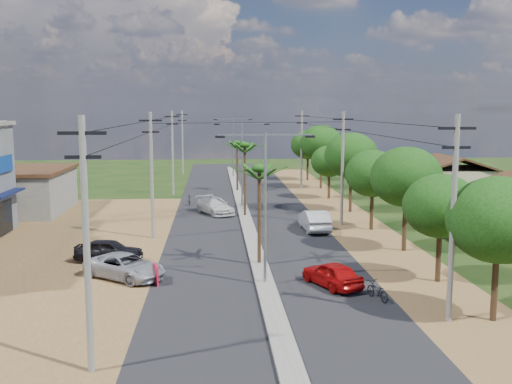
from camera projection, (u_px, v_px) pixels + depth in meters
ground at (265, 285)px, 31.44m from camera, size 160.00×160.00×0.00m
road at (248, 229)px, 46.26m from camera, size 12.00×110.00×0.04m
median at (246, 221)px, 49.21m from camera, size 1.00×90.00×0.18m
dirt_lot_west at (21, 254)px, 38.29m from camera, size 18.00×46.00×0.04m
dirt_shoulder_east at (357, 227)px, 46.86m from camera, size 5.00×90.00×0.03m
low_shed at (8, 191)px, 53.40m from camera, size 10.40×10.40×3.95m
house_east_far at (449, 177)px, 60.25m from camera, size 7.60×7.50×4.60m
tree_east_a at (498, 220)px, 25.56m from camera, size 4.40×4.40×6.37m
tree_east_b at (441, 206)px, 31.53m from camera, size 4.00×4.00×5.83m
tree_east_c at (406, 177)px, 38.37m from camera, size 4.60×4.60×6.83m
tree_east_d at (373, 174)px, 45.34m from camera, size 4.20×4.20×6.13m
tree_east_e at (351, 156)px, 53.15m from camera, size 4.80×4.80×7.14m
tree_east_f at (329, 161)px, 61.19m from camera, size 3.80×3.80×5.52m
tree_east_g at (321, 144)px, 68.95m from camera, size 5.00×5.00×7.38m
tree_east_h at (308, 145)px, 76.92m from camera, size 4.40×4.40×6.52m
palm_median_near at (259, 173)px, 34.63m from camera, size 2.00×2.00×6.15m
palm_median_mid at (245, 148)px, 50.39m from camera, size 2.00×2.00×6.55m
palm_median_far at (237, 145)px, 66.28m from camera, size 2.00×2.00×5.85m
streetlight_near at (265, 195)px, 30.78m from camera, size 5.10×0.18×8.00m
streetlight_mid at (242, 157)px, 55.48m from camera, size 5.10×0.18×8.00m
streetlight_far at (233, 142)px, 80.18m from camera, size 5.10×0.18×8.00m
utility_pole_w_a at (86, 240)px, 20.41m from camera, size 1.60×0.24×9.00m
utility_pole_w_b at (152, 172)px, 42.15m from camera, size 1.60×0.24×9.00m
utility_pole_w_c at (173, 151)px, 63.88m from camera, size 1.60×0.24×9.00m
utility_pole_w_d at (182, 141)px, 84.63m from camera, size 1.60×0.24×9.00m
utility_pole_e_a at (453, 214)px, 25.39m from camera, size 1.60×0.24×9.00m
utility_pole_e_b at (342, 166)px, 47.12m from camera, size 1.60×0.24×9.00m
utility_pole_e_c at (302, 148)px, 68.86m from camera, size 1.60×0.24×9.00m
car_red_near at (332, 275)px, 31.04m from camera, size 3.02×4.20×1.33m
car_silver_mid at (314, 221)px, 45.38m from camera, size 1.88×4.90×1.59m
car_white_far at (215, 206)px, 52.63m from camera, size 3.85×5.25×1.41m
car_parked_silver at (125, 267)px, 32.52m from camera, size 5.17×4.67×1.34m
car_parked_dark at (109, 251)px, 36.09m from camera, size 4.25×2.16×1.39m
moto_rider_east at (377, 292)px, 28.91m from camera, size 1.11×1.80×0.89m
moto_rider_west_a at (217, 212)px, 51.49m from camera, size 1.15×1.73×0.86m
moto_rider_west_b at (189, 200)px, 57.38m from camera, size 0.58×1.66×0.98m
roadside_sign at (156, 274)px, 31.58m from camera, size 0.37×1.26×1.06m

